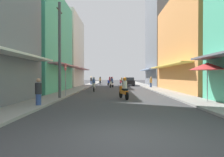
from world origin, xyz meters
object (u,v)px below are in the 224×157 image
(motorbike_blue, at_px, (109,82))
(pedestrian_foreground, at_px, (151,82))
(motorbike_white, at_px, (112,83))
(motorbike_orange, at_px, (124,89))
(motorbike_maroon, at_px, (121,81))
(motorbike_black, at_px, (100,81))
(vendor_umbrella, at_px, (207,66))
(parked_car, at_px, (129,81))
(motorbike_silver, at_px, (94,85))
(pedestrian_far, at_px, (38,93))
(utility_pole, at_px, (60,50))
(street_sign_no_entry, at_px, (66,75))
(pedestrian_midway, at_px, (91,80))

(motorbike_blue, distance_m, pedestrian_foreground, 9.58)
(motorbike_white, bearing_deg, motorbike_orange, -85.69)
(motorbike_maroon, distance_m, pedestrian_foreground, 13.58)
(motorbike_black, height_order, vendor_umbrella, vendor_umbrella)
(pedestrian_foreground, bearing_deg, parked_car, 110.11)
(motorbike_silver, xyz_separation_m, parked_car, (4.77, 13.23, 0.04))
(motorbike_silver, bearing_deg, motorbike_blue, 84.38)
(motorbike_black, xyz_separation_m, pedestrian_far, (-1.27, -27.62, 0.07))
(motorbike_maroon, height_order, vendor_umbrella, vendor_umbrella)
(pedestrian_far, relative_size, utility_pole, 0.22)
(pedestrian_foreground, xyz_separation_m, street_sign_no_entry, (-8.90, -12.24, 0.92))
(motorbike_black, distance_m, pedestrian_foreground, 13.11)
(vendor_umbrella, bearing_deg, motorbike_orange, 156.15)
(motorbike_white, xyz_separation_m, motorbike_orange, (1.09, -14.44, 0.00))
(pedestrian_far, bearing_deg, utility_pole, 87.91)
(motorbike_white, bearing_deg, pedestrian_foreground, -12.14)
(motorbike_white, distance_m, utility_pole, 15.38)
(motorbike_blue, bearing_deg, utility_pole, -98.19)
(motorbike_maroon, distance_m, vendor_umbrella, 28.89)
(motorbike_blue, bearing_deg, pedestrian_foreground, -51.41)
(motorbike_blue, bearing_deg, street_sign_no_entry, -98.43)
(motorbike_white, relative_size, motorbike_black, 0.98)
(motorbike_white, relative_size, street_sign_no_entry, 0.67)
(street_sign_no_entry, bearing_deg, motorbike_silver, 75.28)
(motorbike_blue, bearing_deg, motorbike_maroon, 67.43)
(pedestrian_midway, relative_size, street_sign_no_entry, 0.63)
(motorbike_silver, xyz_separation_m, motorbike_maroon, (3.68, 19.34, 0.00))
(pedestrian_foreground, bearing_deg, pedestrian_far, -118.06)
(motorbike_blue, xyz_separation_m, pedestrian_midway, (-3.55, 2.38, 0.24))
(motorbike_white, distance_m, motorbike_orange, 14.48)
(pedestrian_far, relative_size, vendor_umbrella, 0.62)
(motorbike_white, distance_m, pedestrian_foreground, 5.63)
(pedestrian_far, xyz_separation_m, pedestrian_midway, (-0.40, 26.99, 0.17))
(pedestrian_far, distance_m, pedestrian_foreground, 19.41)
(vendor_umbrella, bearing_deg, pedestrian_foreground, 92.10)
(motorbike_blue, distance_m, vendor_umbrella, 23.91)
(motorbike_orange, height_order, parked_car, motorbike_orange)
(pedestrian_midway, relative_size, pedestrian_foreground, 1.05)
(motorbike_orange, height_order, utility_pole, utility_pole)
(pedestrian_midway, bearing_deg, pedestrian_far, -89.16)
(motorbike_silver, distance_m, parked_car, 14.06)
(motorbike_orange, relative_size, pedestrian_foreground, 1.09)
(motorbike_black, height_order, parked_car, motorbike_black)
(motorbike_white, height_order, motorbike_blue, same)
(motorbike_black, height_order, utility_pole, utility_pole)
(street_sign_no_entry, bearing_deg, parked_car, 71.72)
(motorbike_silver, distance_m, motorbike_maroon, 19.68)
(motorbike_blue, distance_m, utility_pole, 21.41)
(motorbike_maroon, bearing_deg, street_sign_no_entry, -101.71)
(motorbike_maroon, height_order, motorbike_orange, same)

